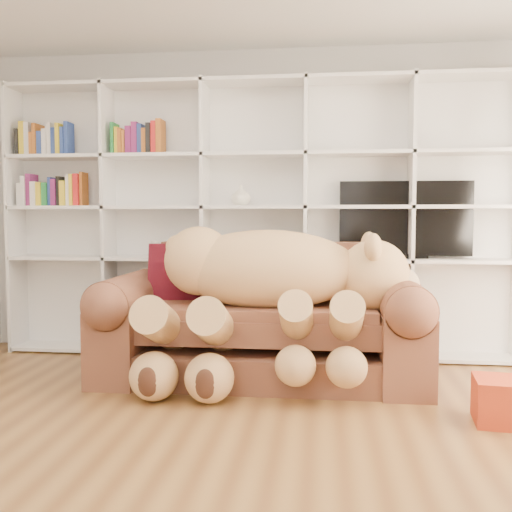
# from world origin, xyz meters

# --- Properties ---
(floor) EXTENTS (5.00, 5.00, 0.00)m
(floor) POSITION_xyz_m (0.00, 0.00, 0.00)
(floor) COLOR brown
(floor) RESTS_ON ground
(wall_back) EXTENTS (5.00, 0.02, 2.70)m
(wall_back) POSITION_xyz_m (0.00, 2.50, 1.35)
(wall_back) COLOR silver
(wall_back) RESTS_ON floor
(bookshelf) EXTENTS (4.43, 0.35, 2.40)m
(bookshelf) POSITION_xyz_m (-0.24, 2.36, 1.31)
(bookshelf) COLOR white
(bookshelf) RESTS_ON floor
(sofa) EXTENTS (2.41, 1.04, 1.01)m
(sofa) POSITION_xyz_m (0.13, 1.63, 0.38)
(sofa) COLOR brown
(sofa) RESTS_ON floor
(teddy_bear) EXTENTS (1.97, 1.04, 1.14)m
(teddy_bear) POSITION_xyz_m (0.20, 1.43, 0.72)
(teddy_bear) COLOR #DBBB6D
(teddy_bear) RESTS_ON sofa
(throw_pillow) EXTENTS (0.50, 0.32, 0.50)m
(throw_pillow) POSITION_xyz_m (-0.55, 1.80, 0.76)
(throw_pillow) COLOR #4E0D1A
(throw_pillow) RESTS_ON sofa
(gift_box) EXTENTS (0.37, 0.35, 0.27)m
(gift_box) POSITION_xyz_m (1.66, 0.81, 0.13)
(gift_box) COLOR #BF3819
(gift_box) RESTS_ON floor
(tv) EXTENTS (1.11, 0.18, 0.65)m
(tv) POSITION_xyz_m (1.28, 2.35, 1.19)
(tv) COLOR black
(tv) RESTS_ON bookshelf
(picture_frame) EXTENTS (0.14, 0.06, 0.17)m
(picture_frame) POSITION_xyz_m (-0.00, 2.30, 0.96)
(picture_frame) COLOR #55301D
(picture_frame) RESTS_ON bookshelf
(green_vase) EXTENTS (0.22, 0.22, 0.22)m
(green_vase) POSITION_xyz_m (0.29, 2.30, 0.97)
(green_vase) COLOR #2F5C3E
(green_vase) RESTS_ON bookshelf
(figurine_tall) EXTENTS (0.09, 0.09, 0.14)m
(figurine_tall) POSITION_xyz_m (-0.90, 2.30, 0.93)
(figurine_tall) COLOR silver
(figurine_tall) RESTS_ON bookshelf
(figurine_short) EXTENTS (0.09, 0.09, 0.13)m
(figurine_short) POSITION_xyz_m (-0.78, 2.30, 0.93)
(figurine_short) COLOR silver
(figurine_short) RESTS_ON bookshelf
(snow_globe) EXTENTS (0.11, 0.11, 0.11)m
(snow_globe) POSITION_xyz_m (-0.67, 2.30, 0.93)
(snow_globe) COLOR silver
(snow_globe) RESTS_ON bookshelf
(shelf_vase) EXTENTS (0.19, 0.19, 0.18)m
(shelf_vase) POSITION_xyz_m (-0.12, 2.30, 1.40)
(shelf_vase) COLOR silver
(shelf_vase) RESTS_ON bookshelf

